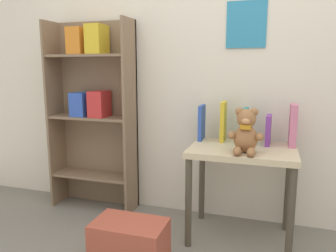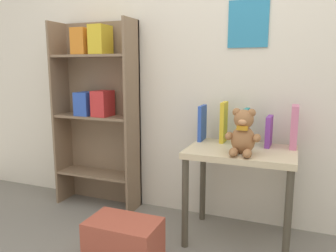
% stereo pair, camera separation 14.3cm
% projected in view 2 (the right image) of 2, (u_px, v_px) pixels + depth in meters
% --- Properties ---
extents(wall_back, '(4.80, 0.07, 2.50)m').
position_uv_depth(wall_back, '(227.00, 38.00, 2.17)').
color(wall_back, silver).
rests_on(wall_back, ground_plane).
extents(bookshelf_side, '(0.64, 0.22, 1.39)m').
position_uv_depth(bookshelf_side, '(98.00, 104.00, 2.47)').
color(bookshelf_side, '#7F664C').
rests_on(bookshelf_side, ground_plane).
extents(display_table, '(0.63, 0.45, 0.58)m').
position_uv_depth(display_table, '(241.00, 164.00, 1.96)').
color(display_table, beige).
rests_on(display_table, ground_plane).
extents(teddy_bear, '(0.20, 0.18, 0.26)m').
position_uv_depth(teddy_bear, '(243.00, 134.00, 1.81)').
color(teddy_bear, '#99663D').
rests_on(teddy_bear, display_table).
extents(book_standing_blue, '(0.02, 0.14, 0.23)m').
position_uv_depth(book_standing_blue, '(202.00, 123.00, 2.16)').
color(book_standing_blue, '#2D51B7').
rests_on(book_standing_blue, display_table).
extents(book_standing_yellow, '(0.03, 0.13, 0.26)m').
position_uv_depth(book_standing_yellow, '(224.00, 122.00, 2.11)').
color(book_standing_yellow, gold).
rests_on(book_standing_yellow, display_table).
extents(book_standing_teal, '(0.03, 0.14, 0.22)m').
position_uv_depth(book_standing_teal, '(245.00, 127.00, 2.05)').
color(book_standing_teal, teal).
rests_on(book_standing_teal, display_table).
extents(book_standing_purple, '(0.03, 0.15, 0.19)m').
position_uv_depth(book_standing_purple, '(269.00, 131.00, 2.00)').
color(book_standing_purple, purple).
rests_on(book_standing_purple, display_table).
extents(book_standing_pink, '(0.04, 0.14, 0.26)m').
position_uv_depth(book_standing_pink, '(294.00, 127.00, 1.95)').
color(book_standing_pink, '#D17093').
rests_on(book_standing_pink, display_table).
extents(storage_bin, '(0.39, 0.24, 0.26)m').
position_uv_depth(storage_bin, '(124.00, 243.00, 1.76)').
color(storage_bin, '#AD4C38').
rests_on(storage_bin, ground_plane).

